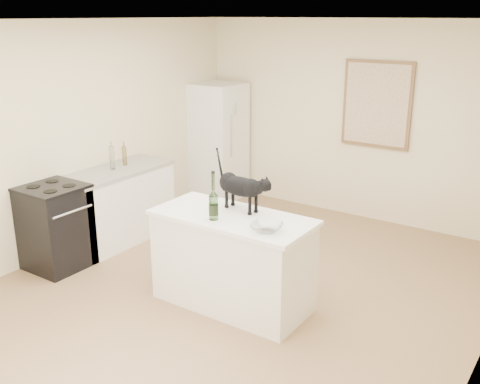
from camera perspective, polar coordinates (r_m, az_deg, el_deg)
name	(u,v)px	position (r m, az deg, el deg)	size (l,w,h in m)	color
floor	(236,292)	(5.59, -0.41, -10.32)	(5.50, 5.50, 0.00)	#8E6C4B
ceiling	(235,20)	(4.92, -0.48, 17.41)	(5.50, 5.50, 0.00)	white
wall_back	(354,121)	(7.47, 11.75, 7.21)	(4.50, 4.50, 0.00)	beige
wall_left	(74,137)	(6.61, -16.77, 5.44)	(5.50, 5.50, 0.00)	beige
island_base	(233,262)	(5.20, -0.77, -7.30)	(1.44, 0.67, 0.86)	white
island_top	(232,217)	(5.02, -0.79, -2.65)	(1.50, 0.70, 0.04)	white
left_cabinets	(117,207)	(6.81, -12.57, -1.48)	(0.60, 1.40, 0.86)	white
left_countertop	(115,171)	(6.68, -12.83, 2.16)	(0.62, 1.44, 0.04)	gray
stove	(56,228)	(6.27, -18.53, -3.54)	(0.60, 0.60, 0.90)	black
fridge	(218,141)	(8.17, -2.30, 5.25)	(0.68, 0.68, 1.70)	white
artwork_frame	(377,104)	(7.30, 13.97, 8.80)	(0.90, 0.03, 1.10)	brown
artwork_canvas	(376,105)	(7.28, 13.92, 8.78)	(0.82, 0.00, 1.02)	beige
black_cat	(240,189)	(5.09, 0.04, 0.32)	(0.58, 0.17, 0.41)	black
wine_bottle	(213,199)	(4.86, -2.77, -0.68)	(0.08, 0.08, 0.39)	#275522
glass_bowl	(267,228)	(4.65, 2.78, -3.71)	(0.27, 0.27, 0.07)	white
fridge_paper	(237,109)	(7.87, -0.31, 8.59)	(0.01, 0.14, 0.19)	white
counter_bottle_cluster	(117,157)	(6.71, -12.59, 3.56)	(0.07, 0.27, 0.28)	brown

